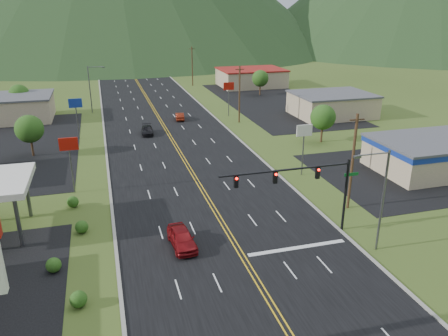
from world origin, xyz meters
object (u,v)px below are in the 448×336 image
object	(u,v)px
traffic_signal	(307,181)
streetlight_west	(91,86)
car_red_near	(182,238)
car_red_far	(180,116)
car_dark_mid	(147,131)
streetlight_east	(380,195)

from	to	relation	value
traffic_signal	streetlight_west	bearing A→B (deg)	107.97
car_red_near	car_red_far	xyz separation A→B (m)	(8.06, 44.63, -0.15)
car_dark_mid	car_red_far	world-z (taller)	car_red_far
traffic_signal	car_red_far	size ratio (longest dim) A/B	3.25
car_red_near	car_dark_mid	world-z (taller)	car_red_near
streetlight_east	car_red_far	size ratio (longest dim) A/B	2.23
streetlight_east	car_dark_mid	xyz separation A→B (m)	(-14.53, 41.51, -4.53)
traffic_signal	car_dark_mid	world-z (taller)	traffic_signal
streetlight_east	car_red_near	size ratio (longest dim) A/B	1.88
traffic_signal	car_dark_mid	distance (m)	39.07
streetlight_west	streetlight_east	bearing A→B (deg)	-69.14
traffic_signal	car_red_far	bearing A→B (deg)	93.74
traffic_signal	streetlight_west	world-z (taller)	streetlight_west
streetlight_west	car_red_far	bearing A→B (deg)	-34.35
streetlight_east	car_dark_mid	distance (m)	44.21
streetlight_west	car_dark_mid	distance (m)	20.78
traffic_signal	streetlight_east	bearing A→B (deg)	-40.39
streetlight_west	car_red_far	size ratio (longest dim) A/B	2.23
traffic_signal	streetlight_east	world-z (taller)	streetlight_east
car_red_near	car_red_far	world-z (taller)	car_red_near
traffic_signal	car_red_near	world-z (taller)	traffic_signal
streetlight_west	car_red_near	size ratio (longest dim) A/B	1.88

